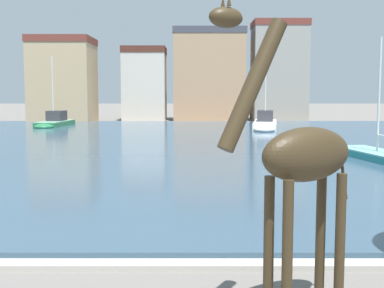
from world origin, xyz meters
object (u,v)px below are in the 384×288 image
giraffe_statue (302,161)px  sailboat_white (267,125)px  sailboat_teal (377,157)px  sailboat_green (56,123)px

giraffe_statue → sailboat_white: bearing=82.8°
giraffe_statue → sailboat_teal: size_ratio=0.60×
giraffe_statue → sailboat_teal: bearing=67.1°
sailboat_white → sailboat_teal: sailboat_white is taller
sailboat_white → sailboat_teal: bearing=-82.8°
giraffe_statue → sailboat_white: size_ratio=0.55×
giraffe_statue → sailboat_teal: sailboat_teal is taller
sailboat_teal → sailboat_green: bearing=133.1°
giraffe_statue → sailboat_green: bearing=109.8°
giraffe_statue → sailboat_green: sailboat_green is taller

